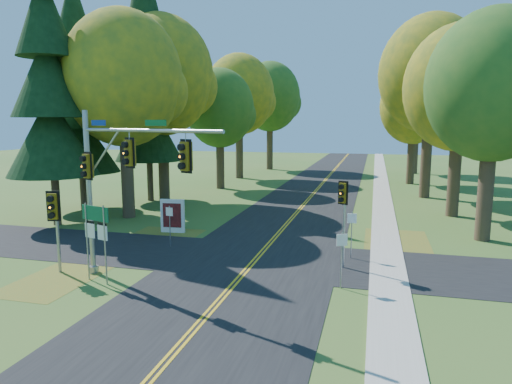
% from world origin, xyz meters
% --- Properties ---
extents(ground, '(160.00, 160.00, 0.00)m').
position_xyz_m(ground, '(0.00, 0.00, 0.00)').
color(ground, '#325C20').
rests_on(ground, ground).
extents(road_main, '(8.00, 160.00, 0.02)m').
position_xyz_m(road_main, '(0.00, 0.00, 0.01)').
color(road_main, black).
rests_on(road_main, ground).
extents(road_cross, '(60.00, 6.00, 0.02)m').
position_xyz_m(road_cross, '(0.00, 2.00, 0.01)').
color(road_cross, black).
rests_on(road_cross, ground).
extents(centerline_left, '(0.10, 160.00, 0.01)m').
position_xyz_m(centerline_left, '(-0.10, 0.00, 0.03)').
color(centerline_left, gold).
rests_on(centerline_left, road_main).
extents(centerline_right, '(0.10, 160.00, 0.01)m').
position_xyz_m(centerline_right, '(0.10, 0.00, 0.03)').
color(centerline_right, gold).
rests_on(centerline_right, road_main).
extents(sidewalk_east, '(1.60, 160.00, 0.06)m').
position_xyz_m(sidewalk_east, '(6.20, 0.00, 0.03)').
color(sidewalk_east, '#9E998E').
rests_on(sidewalk_east, ground).
extents(leaf_patch_w_near, '(4.00, 6.00, 0.00)m').
position_xyz_m(leaf_patch_w_near, '(-6.50, 4.00, 0.01)').
color(leaf_patch_w_near, brown).
rests_on(leaf_patch_w_near, ground).
extents(leaf_patch_e, '(3.50, 8.00, 0.00)m').
position_xyz_m(leaf_patch_e, '(6.80, 6.00, 0.01)').
color(leaf_patch_e, brown).
rests_on(leaf_patch_e, ground).
extents(leaf_patch_w_far, '(3.00, 5.00, 0.00)m').
position_xyz_m(leaf_patch_w_far, '(-7.50, -3.00, 0.01)').
color(leaf_patch_w_far, brown).
rests_on(leaf_patch_w_far, ground).
extents(tree_w_a, '(8.00, 8.00, 14.15)m').
position_xyz_m(tree_w_a, '(-11.13, 9.38, 9.49)').
color(tree_w_a, '#38281C').
rests_on(tree_w_a, ground).
extents(tree_e_a, '(7.20, 7.20, 12.73)m').
position_xyz_m(tree_e_a, '(11.57, 8.77, 8.53)').
color(tree_e_a, '#38281C').
rests_on(tree_e_a, ground).
extents(tree_w_b, '(8.60, 8.60, 15.38)m').
position_xyz_m(tree_w_b, '(-11.72, 16.29, 10.37)').
color(tree_w_b, '#38281C').
rests_on(tree_w_b, ground).
extents(tree_e_b, '(7.60, 7.60, 13.33)m').
position_xyz_m(tree_e_b, '(10.97, 15.58, 8.90)').
color(tree_e_b, '#38281C').
rests_on(tree_e_b, ground).
extents(tree_w_c, '(6.80, 6.80, 11.91)m').
position_xyz_m(tree_w_c, '(-9.54, 24.47, 7.94)').
color(tree_w_c, '#38281C').
rests_on(tree_w_c, ground).
extents(tree_e_c, '(8.80, 8.80, 15.79)m').
position_xyz_m(tree_e_c, '(9.88, 23.69, 10.66)').
color(tree_e_c, '#38281C').
rests_on(tree_e_c, ground).
extents(tree_w_d, '(8.20, 8.20, 14.56)m').
position_xyz_m(tree_w_d, '(-10.13, 33.18, 9.78)').
color(tree_w_d, '#38281C').
rests_on(tree_w_d, ground).
extents(tree_e_d, '(7.00, 7.00, 12.32)m').
position_xyz_m(tree_e_d, '(9.26, 32.87, 8.24)').
color(tree_e_d, '#38281C').
rests_on(tree_e_d, ground).
extents(tree_w_e, '(8.40, 8.40, 14.97)m').
position_xyz_m(tree_w_e, '(-8.92, 44.09, 10.07)').
color(tree_w_e, '#38281C').
rests_on(tree_w_e, ground).
extents(tree_e_e, '(7.80, 7.80, 13.74)m').
position_xyz_m(tree_e_e, '(10.47, 43.58, 9.19)').
color(tree_e_e, '#38281C').
rests_on(tree_e_e, ground).
extents(pine_a, '(5.60, 5.60, 19.48)m').
position_xyz_m(pine_a, '(-14.50, 6.00, 9.18)').
color(pine_a, '#38281C').
rests_on(pine_a, ground).
extents(pine_b, '(5.60, 5.60, 17.31)m').
position_xyz_m(pine_b, '(-16.00, 11.00, 8.16)').
color(pine_b, '#38281C').
rests_on(pine_b, ground).
extents(pine_c, '(5.60, 5.60, 20.56)m').
position_xyz_m(pine_c, '(-13.00, 16.00, 9.69)').
color(pine_c, '#38281C').
rests_on(pine_c, ground).
extents(traffic_mast, '(7.37, 3.09, 7.14)m').
position_xyz_m(traffic_mast, '(-4.72, -2.61, 4.59)').
color(traffic_mast, '#92949A').
rests_on(traffic_mast, ground).
extents(east_signal_pole, '(0.45, 0.54, 4.05)m').
position_xyz_m(east_signal_pole, '(4.14, 1.48, 3.07)').
color(east_signal_pole, '#9D9FA5').
rests_on(east_signal_pole, ground).
extents(ped_signal_pole, '(0.58, 0.68, 3.71)m').
position_xyz_m(ped_signal_pole, '(-7.94, -2.40, 2.76)').
color(ped_signal_pole, '#919399').
rests_on(ped_signal_pole, ground).
extents(route_sign_cluster, '(1.49, 0.49, 3.31)m').
position_xyz_m(route_sign_cluster, '(-5.61, -2.85, 2.33)').
color(route_sign_cluster, gray).
rests_on(route_sign_cluster, ground).
extents(info_kiosk, '(1.48, 0.34, 2.04)m').
position_xyz_m(info_kiosk, '(-6.28, 5.93, 1.01)').
color(info_kiosk, silver).
rests_on(info_kiosk, ground).
extents(reg_sign_e_north, '(0.45, 0.07, 2.33)m').
position_xyz_m(reg_sign_e_north, '(4.47, 3.22, 1.59)').
color(reg_sign_e_north, gray).
rests_on(reg_sign_e_north, ground).
extents(reg_sign_e_south, '(0.42, 0.21, 2.33)m').
position_xyz_m(reg_sign_e_south, '(4.29, -1.06, 1.59)').
color(reg_sign_e_south, gray).
rests_on(reg_sign_e_south, ground).
extents(reg_sign_w, '(0.42, 0.10, 2.22)m').
position_xyz_m(reg_sign_w, '(-5.06, 2.96, 1.52)').
color(reg_sign_w, gray).
rests_on(reg_sign_w, ground).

